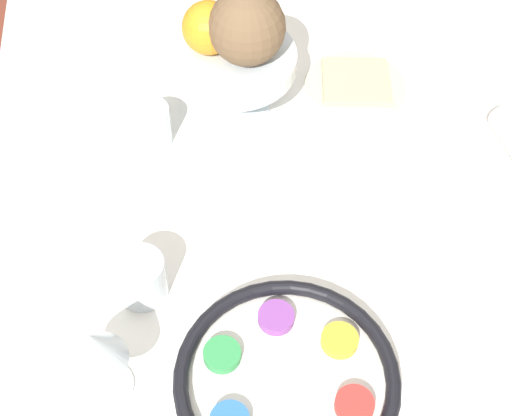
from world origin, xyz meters
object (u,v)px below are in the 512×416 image
object	(u,v)px
coconut	(247,27)
cup_mid	(149,126)
cup_near	(141,278)
wine_glass	(94,350)
fruit_stand	(232,65)
seder_plate	(287,380)
bread_plate	(355,84)
orange_fruit	(209,28)

from	to	relation	value
coconut	cup_mid	bearing A→B (deg)	106.22
coconut	cup_near	distance (m)	0.41
wine_glass	fruit_stand	xyz separation A→B (m)	(0.49, -0.22, -0.01)
seder_plate	cup_mid	world-z (taller)	cup_mid
coconut	bread_plate	size ratio (longest dim) A/B	0.67
wine_glass	bread_plate	world-z (taller)	wine_glass
bread_plate	seder_plate	bearing A→B (deg)	158.72
fruit_stand	seder_plate	bearing A→B (deg)	-179.04
coconut	bread_plate	xyz separation A→B (m)	(0.03, -0.19, -0.17)
orange_fruit	fruit_stand	bearing A→B (deg)	-112.49
seder_plate	cup_near	xyz separation A→B (m)	(0.16, 0.18, 0.02)
seder_plate	coconut	world-z (taller)	coconut
seder_plate	bread_plate	bearing A→B (deg)	-21.28
fruit_stand	bread_plate	distance (m)	0.23
cup_mid	coconut	bearing A→B (deg)	-73.78
cup_mid	cup_near	bearing A→B (deg)	175.48
bread_plate	wine_glass	bearing A→B (deg)	139.46
fruit_stand	orange_fruit	world-z (taller)	orange_fruit
wine_glass	bread_plate	bearing A→B (deg)	-40.54
wine_glass	orange_fruit	distance (m)	0.54
cup_near	cup_mid	distance (m)	0.29
orange_fruit	coconut	xyz separation A→B (m)	(-0.03, -0.06, 0.02)
wine_glass	coconut	size ratio (longest dim) A/B	1.14
seder_plate	cup_near	bearing A→B (deg)	46.87
wine_glass	bread_plate	distance (m)	0.67
orange_fruit	cup_mid	size ratio (longest dim) A/B	1.20
seder_plate	fruit_stand	xyz separation A→B (m)	(0.52, 0.01, 0.07)
fruit_stand	cup_near	distance (m)	0.39
cup_near	cup_mid	bearing A→B (deg)	-4.52
wine_glass	fruit_stand	bearing A→B (deg)	-23.87
fruit_stand	coconut	bearing A→B (deg)	-122.70
wine_glass	seder_plate	bearing A→B (deg)	-97.04
seder_plate	coconut	bearing A→B (deg)	-1.63
bread_plate	cup_near	size ratio (longest dim) A/B	2.52
cup_mid	wine_glass	bearing A→B (deg)	170.26
bread_plate	cup_mid	distance (m)	0.37
wine_glass	cup_mid	world-z (taller)	wine_glass
cup_near	cup_mid	world-z (taller)	same
fruit_stand	orange_fruit	distance (m)	0.08
fruit_stand	orange_fruit	bearing A→B (deg)	67.51
orange_fruit	cup_near	world-z (taller)	orange_fruit
wine_glass	coconut	bearing A→B (deg)	-26.79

